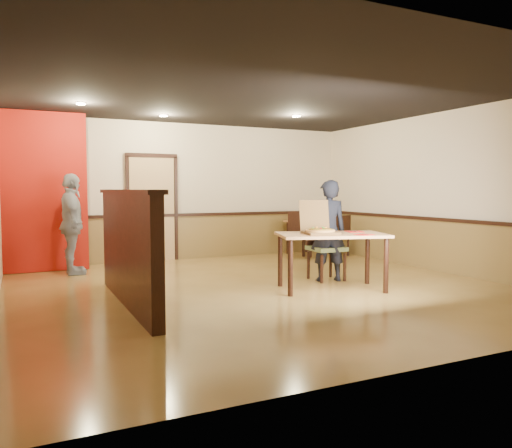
{
  "coord_description": "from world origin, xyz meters",
  "views": [
    {
      "loc": [
        -3.21,
        -6.49,
        1.45
      ],
      "look_at": [
        -0.13,
        0.0,
        0.95
      ],
      "focal_mm": 35.0,
      "sensor_mm": 36.0,
      "label": 1
    }
  ],
  "objects_px": {
    "side_chair_left": "(300,233)",
    "condiment": "(306,217)",
    "side_chair_right": "(339,234)",
    "pizza_box": "(319,229)",
    "diner_chair": "(324,245)",
    "side_table": "(305,228)",
    "main_table": "(332,241)",
    "diner": "(328,231)",
    "passerby": "(72,224)"
  },
  "relations": [
    {
      "from": "diner_chair",
      "to": "side_chair_left",
      "type": "bearing_deg",
      "value": 71.11
    },
    {
      "from": "diner",
      "to": "condiment",
      "type": "bearing_deg",
      "value": -98.69
    },
    {
      "from": "passerby",
      "to": "pizza_box",
      "type": "distance_m",
      "value": 4.23
    },
    {
      "from": "side_chair_left",
      "to": "pizza_box",
      "type": "bearing_deg",
      "value": 100.82
    },
    {
      "from": "diner_chair",
      "to": "side_chair_right",
      "type": "bearing_deg",
      "value": 52.65
    },
    {
      "from": "main_table",
      "to": "side_chair_left",
      "type": "xyz_separation_m",
      "value": [
        1.21,
        2.94,
        -0.16
      ]
    },
    {
      "from": "main_table",
      "to": "pizza_box",
      "type": "bearing_deg",
      "value": -179.61
    },
    {
      "from": "side_chair_right",
      "to": "side_table",
      "type": "xyz_separation_m",
      "value": [
        -0.47,
        0.61,
        0.09
      ]
    },
    {
      "from": "side_table",
      "to": "passerby",
      "type": "distance_m",
      "value": 4.99
    },
    {
      "from": "diner",
      "to": "condiment",
      "type": "xyz_separation_m",
      "value": [
        1.35,
        2.92,
        0.03
      ]
    },
    {
      "from": "side_table",
      "to": "diner",
      "type": "bearing_deg",
      "value": -114.78
    },
    {
      "from": "pizza_box",
      "to": "condiment",
      "type": "height_order",
      "value": "pizza_box"
    },
    {
      "from": "side_chair_right",
      "to": "condiment",
      "type": "bearing_deg",
      "value": -64.8
    },
    {
      "from": "side_chair_left",
      "to": "condiment",
      "type": "xyz_separation_m",
      "value": [
        0.48,
        0.58,
        0.28
      ]
    },
    {
      "from": "side_chair_right",
      "to": "passerby",
      "type": "bearing_deg",
      "value": -14.19
    },
    {
      "from": "side_chair_left",
      "to": "pizza_box",
      "type": "xyz_separation_m",
      "value": [
        -1.39,
        -2.89,
        0.33
      ]
    },
    {
      "from": "main_table",
      "to": "diner",
      "type": "xyz_separation_m",
      "value": [
        0.34,
        0.6,
        0.09
      ]
    },
    {
      "from": "main_table",
      "to": "side_table",
      "type": "xyz_separation_m",
      "value": [
        1.7,
        3.55,
        -0.12
      ]
    },
    {
      "from": "diner",
      "to": "pizza_box",
      "type": "relative_size",
      "value": 2.6
    },
    {
      "from": "side_chair_right",
      "to": "diner",
      "type": "height_order",
      "value": "diner"
    },
    {
      "from": "side_chair_left",
      "to": "condiment",
      "type": "height_order",
      "value": "side_chair_left"
    },
    {
      "from": "side_table",
      "to": "pizza_box",
      "type": "bearing_deg",
      "value": -118.23
    },
    {
      "from": "side_chair_right",
      "to": "side_table",
      "type": "relative_size",
      "value": 1.11
    },
    {
      "from": "side_chair_right",
      "to": "passerby",
      "type": "height_order",
      "value": "passerby"
    },
    {
      "from": "side_table",
      "to": "pizza_box",
      "type": "relative_size",
      "value": 1.32
    },
    {
      "from": "diner",
      "to": "passerby",
      "type": "relative_size",
      "value": 0.93
    },
    {
      "from": "side_chair_right",
      "to": "pizza_box",
      "type": "height_order",
      "value": "pizza_box"
    },
    {
      "from": "side_chair_left",
      "to": "diner",
      "type": "height_order",
      "value": "diner"
    },
    {
      "from": "side_chair_right",
      "to": "side_table",
      "type": "distance_m",
      "value": 0.78
    },
    {
      "from": "diner",
      "to": "main_table",
      "type": "bearing_deg",
      "value": 76.64
    },
    {
      "from": "diner_chair",
      "to": "side_table",
      "type": "height_order",
      "value": "diner_chair"
    },
    {
      "from": "side_table",
      "to": "diner",
      "type": "xyz_separation_m",
      "value": [
        -1.36,
        -2.95,
        0.22
      ]
    },
    {
      "from": "diner",
      "to": "pizza_box",
      "type": "xyz_separation_m",
      "value": [
        -0.52,
        -0.55,
        0.08
      ]
    },
    {
      "from": "diner_chair",
      "to": "diner",
      "type": "relative_size",
      "value": 0.64
    },
    {
      "from": "side_table",
      "to": "side_chair_right",
      "type": "bearing_deg",
      "value": -52.82
    },
    {
      "from": "side_table",
      "to": "passerby",
      "type": "height_order",
      "value": "passerby"
    },
    {
      "from": "side_chair_left",
      "to": "diner_chair",
      "type": "bearing_deg",
      "value": 105.38
    },
    {
      "from": "side_chair_right",
      "to": "condiment",
      "type": "relative_size",
      "value": 6.75
    },
    {
      "from": "passerby",
      "to": "diner",
      "type": "bearing_deg",
      "value": -123.66
    },
    {
      "from": "main_table",
      "to": "side_table",
      "type": "distance_m",
      "value": 3.94
    },
    {
      "from": "diner_chair",
      "to": "condiment",
      "type": "distance_m",
      "value": 3.08
    },
    {
      "from": "side_chair_left",
      "to": "side_chair_right",
      "type": "xyz_separation_m",
      "value": [
        0.96,
        -0.0,
        -0.06
      ]
    },
    {
      "from": "diner_chair",
      "to": "pizza_box",
      "type": "distance_m",
      "value": 0.94
    },
    {
      "from": "side_chair_left",
      "to": "condiment",
      "type": "relative_size",
      "value": 7.53
    },
    {
      "from": "condiment",
      "to": "pizza_box",
      "type": "bearing_deg",
      "value": -118.32
    },
    {
      "from": "main_table",
      "to": "diner_chair",
      "type": "distance_m",
      "value": 0.85
    },
    {
      "from": "diner",
      "to": "pizza_box",
      "type": "distance_m",
      "value": 0.76
    },
    {
      "from": "diner_chair",
      "to": "side_chair_left",
      "type": "distance_m",
      "value": 2.35
    },
    {
      "from": "main_table",
      "to": "side_chair_right",
      "type": "distance_m",
      "value": 3.66
    },
    {
      "from": "passerby",
      "to": "side_chair_right",
      "type": "bearing_deg",
      "value": -90.5
    }
  ]
}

